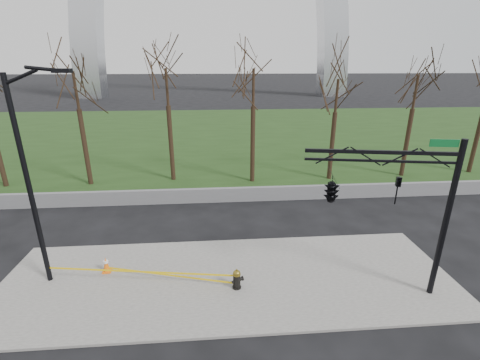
{
  "coord_description": "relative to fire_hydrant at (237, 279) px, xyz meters",
  "views": [
    {
      "loc": [
        -0.42,
        -11.2,
        8.31
      ],
      "look_at": [
        0.62,
        2.0,
        3.57
      ],
      "focal_mm": 24.72,
      "sensor_mm": 36.0,
      "label": 1
    }
  ],
  "objects": [
    {
      "name": "tree_row",
      "position": [
        -0.93,
        12.64,
        3.83
      ],
      "size": [
        44.74,
        4.0,
        8.62
      ],
      "color": "black",
      "rests_on": "ground"
    },
    {
      "name": "traffic_cone",
      "position": [
        -5.31,
        1.46,
        -0.05
      ],
      "size": [
        0.36,
        0.36,
        0.67
      ],
      "rotation": [
        0.0,
        0.0,
        0.05
      ],
      "color": "orange",
      "rests_on": "sidewalk"
    },
    {
      "name": "caution_tape",
      "position": [
        -3.27,
        0.63,
        0.02
      ],
      "size": [
        7.41,
        1.47,
        0.43
      ],
      "color": "yellow",
      "rests_on": "ground"
    },
    {
      "name": "guardrail",
      "position": [
        -0.3,
        8.64,
        -0.03
      ],
      "size": [
        60.0,
        0.3,
        0.9
      ],
      "primitive_type": "cube",
      "color": "#59595B",
      "rests_on": "ground"
    },
    {
      "name": "sidewalk",
      "position": [
        -0.3,
        0.64,
        -0.43
      ],
      "size": [
        18.0,
        6.0,
        0.1
      ],
      "primitive_type": "cube",
      "color": "slate",
      "rests_on": "ground"
    },
    {
      "name": "traffic_signal_mast",
      "position": [
        4.06,
        -0.27,
        3.66
      ],
      "size": [
        5.03,
        2.54,
        6.0
      ],
      "rotation": [
        0.0,
        0.0,
        -0.18
      ],
      "color": "black",
      "rests_on": "ground"
    },
    {
      "name": "ground",
      "position": [
        -0.3,
        0.64,
        -0.48
      ],
      "size": [
        500.0,
        500.0,
        0.0
      ],
      "primitive_type": "plane",
      "color": "black",
      "rests_on": "ground"
    },
    {
      "name": "grass_strip",
      "position": [
        -0.3,
        30.64,
        -0.45
      ],
      "size": [
        120.0,
        40.0,
        0.06
      ],
      "primitive_type": "cube",
      "color": "#1D3513",
      "rests_on": "ground"
    },
    {
      "name": "street_light",
      "position": [
        -7.2,
        1.07,
        4.21
      ],
      "size": [
        2.38,
        0.57,
        8.21
      ],
      "rotation": [
        0.0,
        0.0,
        -0.16
      ],
      "color": "black",
      "rests_on": "ground"
    },
    {
      "name": "fire_hydrant",
      "position": [
        0.0,
        0.0,
        0.0
      ],
      "size": [
        0.52,
        0.36,
        0.83
      ],
      "rotation": [
        0.0,
        0.0,
        0.39
      ],
      "color": "black",
      "rests_on": "sidewalk"
    }
  ]
}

